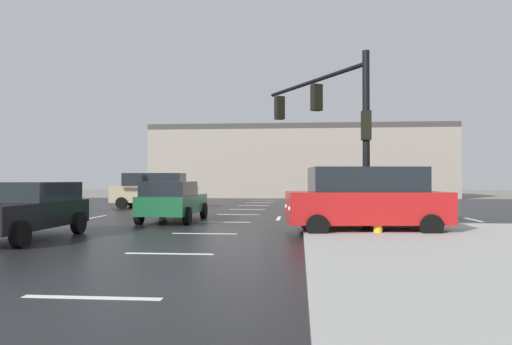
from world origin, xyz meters
name	(u,v)px	position (x,y,z in m)	size (l,w,h in m)	color
ground_plane	(232,219)	(0.00, 0.00, 0.00)	(120.00, 120.00, 0.00)	slate
road_asphalt	(232,218)	(0.00, 0.00, 0.01)	(44.00, 44.00, 0.02)	black
snow_strip_curbside	(362,224)	(5.00, -4.00, 0.17)	(4.00, 1.60, 0.06)	white
lane_markings	(257,221)	(1.20, -1.38, 0.02)	(36.15, 36.15, 0.01)	silver
traffic_signal_mast	(332,114)	(4.00, -3.91, 3.90)	(3.38, 5.52, 5.52)	black
fire_hydrant	(378,219)	(5.15, -6.28, 0.54)	(0.48, 0.26, 0.79)	gold
strip_building_background	(300,162)	(2.94, 25.91, 3.35)	(27.50, 8.00, 6.69)	gray
sedan_black	(26,209)	(-4.74, -7.68, 0.85)	(2.03, 4.55, 1.58)	black
suv_red	(366,199)	(4.91, -5.53, 1.09)	(4.98, 2.57, 2.03)	#B21919
sedan_white	(385,200)	(6.33, -0.61, 0.85)	(4.68, 2.43, 1.58)	white
sedan_green	(173,200)	(-2.09, -1.90, 0.85)	(2.03, 4.54, 1.58)	#195933
suv_tan	(155,190)	(-5.58, 7.04, 1.09)	(4.88, 2.27, 2.03)	tan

